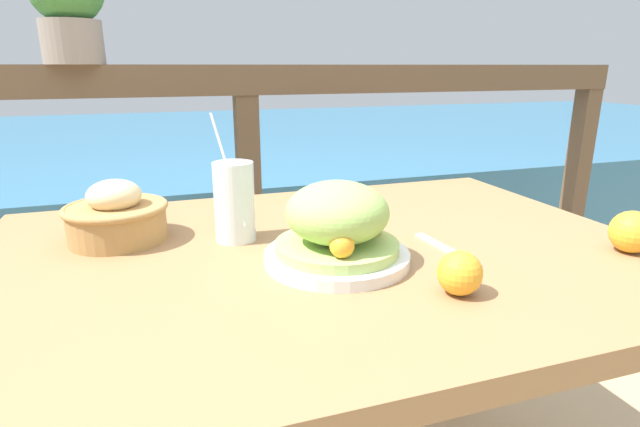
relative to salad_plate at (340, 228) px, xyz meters
The scene contains 10 objects.
patio_table 0.17m from the salad_plate, 93.73° to the left, with size 1.24×0.88×0.76m.
railing_fence 0.82m from the salad_plate, 90.32° to the left, with size 2.80×0.08×1.09m.
sea_backdrop 3.37m from the salad_plate, 90.08° to the left, with size 12.00×4.00×0.57m.
salad_plate is the anchor object (origin of this frame).
drink_glass 0.23m from the salad_plate, 131.07° to the left, with size 0.08×0.08×0.24m.
bread_basket 0.44m from the salad_plate, 146.63° to the left, with size 0.20×0.20×0.12m.
potted_plant 1.04m from the salad_plate, 119.88° to the left, with size 0.20×0.20×0.30m.
knife 0.22m from the salad_plate, ahead, with size 0.03×0.18×0.00m.
orange_near_basket 0.54m from the salad_plate, 13.24° to the right, with size 0.08×0.08×0.08m.
orange_near_glass 0.22m from the salad_plate, 54.54° to the right, with size 0.07×0.07×0.07m.
Camera 1 is at (-0.28, -0.83, 1.08)m, focal length 28.00 mm.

